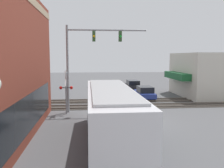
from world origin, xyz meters
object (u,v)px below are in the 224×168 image
object	(u,v)px
parked_car_blue	(145,93)
parked_car_black	(133,85)
crossing_signal	(66,88)
pedestrian_near_bus	(151,135)
city_bus	(111,113)

from	to	relation	value
parked_car_blue	parked_car_black	bearing A→B (deg)	0.00
parked_car_black	parked_car_blue	bearing A→B (deg)	180.00
crossing_signal	parked_car_blue	distance (m)	11.27
crossing_signal	pedestrian_near_bus	distance (m)	10.70
city_bus	parked_car_black	xyz separation A→B (m)	(23.03, -5.40, -1.11)
city_bus	parked_car_blue	distance (m)	15.95
city_bus	pedestrian_near_bus	world-z (taller)	city_bus
city_bus	pedestrian_near_bus	size ratio (longest dim) A/B	6.38
parked_car_blue	parked_car_black	world-z (taller)	parked_car_blue
parked_car_blue	parked_car_black	xyz separation A→B (m)	(8.05, 0.00, -0.00)
city_bus	crossing_signal	bearing A→B (deg)	22.02
city_bus	pedestrian_near_bus	distance (m)	2.61
parked_car_blue	pedestrian_near_bus	xyz separation A→B (m)	(-16.41, 3.40, 0.23)
crossing_signal	parked_car_blue	size ratio (longest dim) A/B	0.86
parked_car_blue	parked_car_black	distance (m)	8.05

